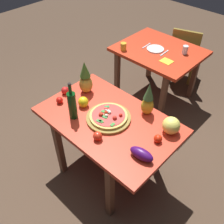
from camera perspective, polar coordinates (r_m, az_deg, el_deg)
The scene contains 22 objects.
ground_plane at distance 2.88m, azimuth -0.64°, elevation -12.58°, with size 10.00×10.00×0.00m, color #4C3828.
display_table at distance 2.37m, azimuth -0.76°, elevation -3.25°, with size 1.27×0.81×0.77m.
background_table at distance 3.45m, azimuth 10.38°, elevation 12.08°, with size 1.05×0.86×0.77m.
dining_chair at distance 4.02m, azimuth 16.02°, elevation 12.89°, with size 0.51×0.51×0.85m.
pizza_board at distance 2.29m, azimuth -0.86°, elevation -1.30°, with size 0.40×0.40×0.03m, color olive.
pizza at distance 2.27m, azimuth -0.87°, elevation -0.79°, with size 0.34×0.34×0.06m.
wine_bottle at distance 2.25m, azimuth -8.92°, elevation 1.59°, with size 0.08×0.08×0.37m.
pineapple_left at distance 2.28m, azimuth 8.07°, elevation 2.49°, with size 0.11×0.11×0.33m.
pineapple_right at distance 2.52m, azimuth -5.97°, elevation 7.37°, with size 0.13×0.13×0.35m.
melon at distance 2.19m, azimuth 13.13°, elevation -2.97°, with size 0.15×0.15×0.15m, color #ECDF5F.
bell_pepper at distance 2.41m, azimuth -6.45°, elevation 2.22°, with size 0.10×0.10×0.11m, color yellow.
eggplant at distance 1.98m, azimuth 6.65°, elevation -9.35°, with size 0.20×0.09×0.09m, color #3C0E55.
tomato_near_board at distance 2.10m, azimuth -3.25°, elevation -5.40°, with size 0.08×0.08×0.08m, color red.
tomato_by_bottle at distance 2.12m, azimuth 10.27°, elevation -5.90°, with size 0.07×0.07×0.07m, color red.
tomato_beside_pepper at distance 2.60m, azimuth -10.46°, elevation 4.77°, with size 0.08×0.08×0.08m, color red.
tomato_at_corner at distance 2.50m, azimuth -11.69°, elevation 2.62°, with size 0.07×0.07×0.07m, color red.
drinking_glass_juice at distance 3.31m, azimuth 2.58°, elevation 14.49°, with size 0.08×0.08×0.09m, color gold.
drinking_glass_water at distance 3.35m, azimuth 16.09°, elevation 13.29°, with size 0.07×0.07×0.10m, color silver.
dinner_plate at distance 3.38m, azimuth 9.69°, elevation 13.76°, with size 0.22×0.22×0.02m, color white.
fork_utensil at distance 3.45m, azimuth 7.76°, elevation 14.53°, with size 0.02×0.18×0.01m, color silver.
knife_utensil at distance 3.32m, azimuth 11.66°, elevation 12.83°, with size 0.02×0.18×0.01m, color silver.
napkin_folded at distance 3.15m, azimuth 12.13°, elevation 11.07°, with size 0.14×0.12×0.01m, color yellow.
Camera 1 is at (1.16, -1.18, 2.36)m, focal length 40.75 mm.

